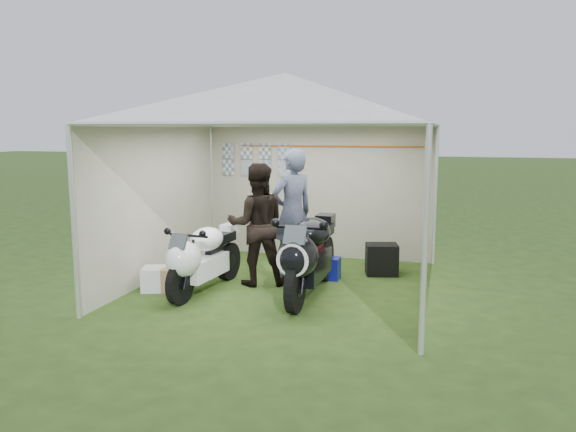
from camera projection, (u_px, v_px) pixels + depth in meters
name	position (u px, v px, depth m)	size (l,w,h in m)	color
ground	(285.00, 286.00, 8.09)	(80.00, 80.00, 0.00)	#2C4419
canopy_tent	(286.00, 105.00, 7.72)	(5.66, 5.66, 3.00)	silver
motorcycle_white	(202.00, 256.00, 7.68)	(0.53, 1.88, 0.92)	black
motorcycle_black	(309.00, 253.00, 7.45)	(0.51, 2.22, 1.09)	black
paddock_stand	(325.00, 268.00, 8.48)	(0.44, 0.27, 0.33)	#151CBA
person_dark_jacket	(257.00, 224.00, 8.07)	(0.86, 0.67, 1.77)	black
person_blue_jacket	(292.00, 213.00, 8.57)	(0.71, 0.47, 1.95)	#525977
equipment_box	(382.00, 259.00, 8.71)	(0.48, 0.38, 0.48)	black
crate_0	(160.00, 279.00, 7.88)	(0.48, 0.38, 0.32)	silver
crate_1	(176.00, 280.00, 7.83)	(0.36, 0.36, 0.32)	#936D4D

